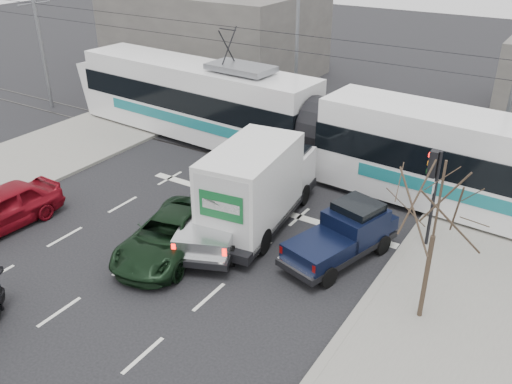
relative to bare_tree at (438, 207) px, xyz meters
The scene contains 13 objects.
ground 8.85m from the bare_tree, 161.79° to the right, with size 120.00×120.00×0.00m, color black.
rails 11.33m from the bare_tree, 135.38° to the left, with size 60.00×1.60×0.03m, color #33302D.
building_left 29.11m from the bare_tree, 137.92° to the left, with size 14.00×10.00×6.00m, color #67625D.
bare_tree is the anchor object (origin of this frame).
traffic_signal 4.28m from the bare_tree, 105.76° to the left, with size 0.44×0.44×3.60m.
street_lamp_far 17.97m from the bare_tree, 131.12° to the left, with size 2.38×0.25×9.00m.
catenary 10.68m from the bare_tree, 135.38° to the left, with size 60.00×0.20×7.00m.
tram 10.80m from the bare_tree, 132.92° to the left, with size 29.13×4.82×5.92m.
silver_pickup 8.49m from the bare_tree, behind, with size 3.94×5.96×2.06m.
box_truck 7.67m from the bare_tree, 162.67° to the left, with size 3.14×6.98×3.37m.
navy_pickup 4.73m from the bare_tree, 150.18° to the left, with size 2.82×4.80×1.91m.
green_car 9.21m from the bare_tree, behind, with size 2.34×5.08×1.41m, color black.
red_car 15.76m from the bare_tree, 167.78° to the right, with size 1.91×4.76×1.62m, color maroon.
Camera 1 is at (10.25, -10.74, 10.69)m, focal length 38.00 mm.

